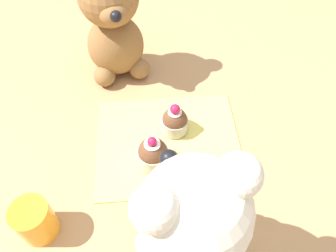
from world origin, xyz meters
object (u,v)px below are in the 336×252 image
(cupcake_near_cream_bear, at_px, (153,153))
(cupcake_near_tan_bear, at_px, (175,121))
(teddy_bear_cream, at_px, (190,229))
(teddy_bear_tan, at_px, (113,24))
(juice_glass, at_px, (35,221))

(cupcake_near_cream_bear, relative_size, cupcake_near_tan_bear, 1.04)
(teddy_bear_cream, height_order, cupcake_near_tan_bear, teddy_bear_cream)
(teddy_bear_cream, xyz_separation_m, cupcake_near_tan_bear, (-0.01, -0.25, -0.10))
(teddy_bear_tan, xyz_separation_m, cupcake_near_tan_bear, (-0.11, 0.18, -0.09))
(teddy_bear_tan, distance_m, juice_glass, 0.39)
(teddy_bear_cream, height_order, juice_glass, teddy_bear_cream)
(teddy_bear_tan, height_order, cupcake_near_cream_bear, teddy_bear_tan)
(cupcake_near_tan_bear, distance_m, juice_glass, 0.29)
(teddy_bear_cream, distance_m, cupcake_near_tan_bear, 0.27)
(juice_glass, bearing_deg, cupcake_near_tan_bear, -141.91)
(teddy_bear_cream, relative_size, teddy_bear_tan, 1.07)
(juice_glass, bearing_deg, cupcake_near_cream_bear, -149.33)
(teddy_bear_tan, height_order, juice_glass, teddy_bear_tan)
(teddy_bear_tan, xyz_separation_m, cupcake_near_cream_bear, (-0.06, 0.25, -0.09))
(teddy_bear_tan, distance_m, cupcake_near_cream_bear, 0.28)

